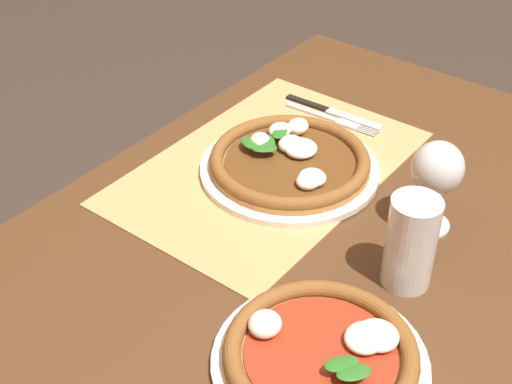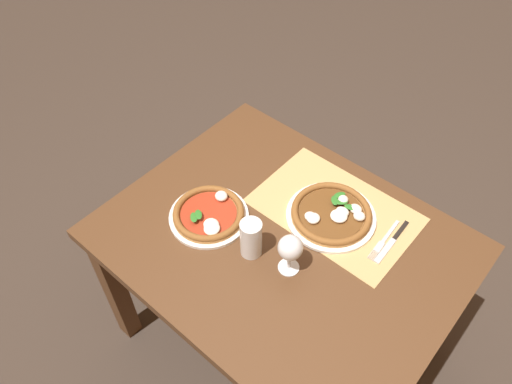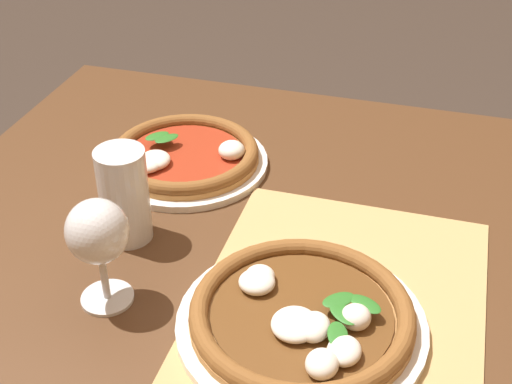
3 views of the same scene
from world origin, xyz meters
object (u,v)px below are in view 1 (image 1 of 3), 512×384
object	(u,v)px
knife	(333,112)
pizza_near	(290,162)
pint_glass	(410,244)
pizza_far	(322,355)
wine_glass	(437,172)
fork	(331,119)

from	to	relation	value
knife	pizza_near	bearing A→B (deg)	12.34
pizza_near	pint_glass	world-z (taller)	pint_glass
pint_glass	knife	world-z (taller)	pint_glass
pizza_near	pizza_far	distance (m)	0.43
pizza_far	pint_glass	size ratio (longest dim) A/B	1.93
pint_glass	knife	distance (m)	0.48
pizza_far	wine_glass	xyz separation A→B (m)	(-0.34, -0.02, 0.09)
pizza_near	knife	world-z (taller)	pizza_near
knife	pizza_far	bearing A→B (deg)	31.15
fork	knife	xyz separation A→B (m)	(-0.02, -0.01, 0.00)
pizza_far	pint_glass	bearing A→B (deg)	176.99
wine_glass	pint_glass	bearing A→B (deg)	12.87
pint_glass	pizza_far	bearing A→B (deg)	-3.01
pizza_near	fork	size ratio (longest dim) A/B	1.57
wine_glass	knife	distance (m)	0.38
wine_glass	fork	distance (m)	0.36
pizza_near	pizza_far	size ratio (longest dim) A/B	1.12
pizza_near	pint_glass	size ratio (longest dim) A/B	2.17
pint_glass	fork	xyz separation A→B (m)	(-0.31, -0.33, -0.06)
fork	pizza_near	bearing A→B (deg)	10.63
pint_glass	fork	world-z (taller)	pint_glass
pint_glass	fork	distance (m)	0.45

